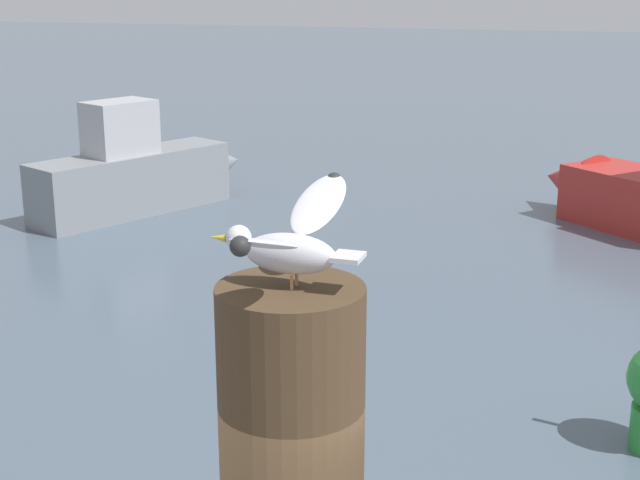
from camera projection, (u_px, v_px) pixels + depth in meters
name	position (u px, v px, depth m)	size (l,w,h in m)	color
seagull	(289.00, 239.00, 2.22)	(0.39, 0.70, 0.22)	tan
boat_grey	(142.00, 172.00, 14.27)	(2.37, 3.76, 1.73)	gray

